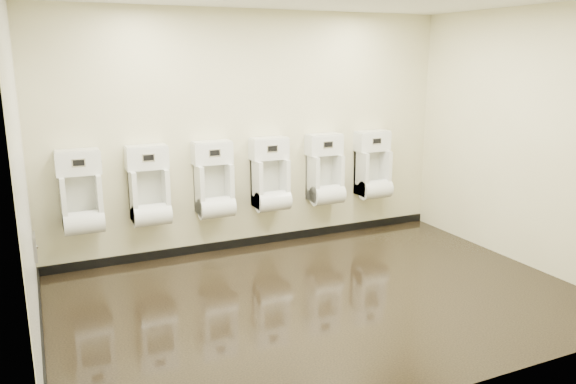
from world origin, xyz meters
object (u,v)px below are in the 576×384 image
Objects in this scene: urinal_0 at (81,198)px; urinal_1 at (149,192)px; urinal_3 at (271,180)px; urinal_5 at (373,170)px; access_panel at (35,247)px; urinal_4 at (325,175)px; urinal_2 at (214,185)px.

urinal_0 is 0.70m from urinal_1.
urinal_5 is at bearing 0.00° from urinal_3.
urinal_5 reaches higher than access_panel.
urinal_1 is 2.18m from urinal_4.
urinal_2 is (0.73, 0.00, 0.00)m from urinal_1.
urinal_2 is at bearing 0.00° from urinal_0.
urinal_5 is at bearing 5.58° from access_panel.
urinal_5 is (1.45, 0.00, 0.00)m from urinal_3.
urinal_0 is 2.88m from urinal_4.
access_panel is at bearing -171.38° from urinal_3.
urinal_4 is (0.74, 0.00, 0.00)m from urinal_3.
urinal_0 is 1.00× the size of urinal_3.
urinal_2 is (1.92, 0.40, 0.34)m from access_panel.
urinal_2 and urinal_5 have the same top height.
urinal_5 is at bearing 0.00° from urinal_0.
urinal_3 is at bearing 8.62° from access_panel.
urinal_3 is at bearing 0.00° from urinal_0.
urinal_4 is at bearing 6.74° from access_panel.
access_panel is 0.29× the size of urinal_5.
urinal_1 and urinal_4 have the same top height.
urinal_4 is at bearing 0.00° from urinal_3.
access_panel is at bearing -168.32° from urinal_2.
urinal_2 is 1.00× the size of urinal_4.
urinal_1 and urinal_3 have the same top height.
access_panel is at bearing -173.26° from urinal_4.
urinal_0 and urinal_1 have the same top height.
urinal_0 and urinal_3 have the same top height.
urinal_5 is (2.89, 0.00, 0.00)m from urinal_1.
urinal_4 is (2.18, 0.00, 0.00)m from urinal_1.
urinal_1 is at bearing 180.00° from urinal_4.
urinal_2 is at bearing 180.00° from urinal_3.
urinal_1 is 0.73m from urinal_2.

